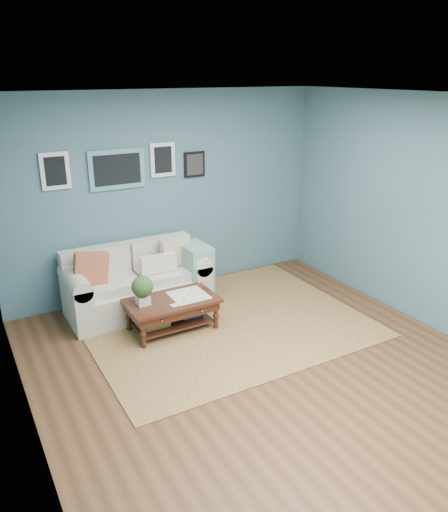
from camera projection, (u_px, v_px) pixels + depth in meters
room_shell at (269, 245)px, 4.71m from camera, size 5.00×5.02×2.70m
area_rug at (225, 322)px, 6.13m from camera, size 3.26×2.61×0.01m
loveseat at (142, 281)px, 6.39m from camera, size 1.81×0.82×0.93m
coffee_table at (167, 306)px, 5.84m from camera, size 1.06×0.62×0.74m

